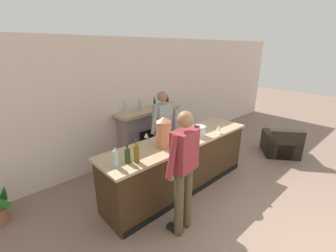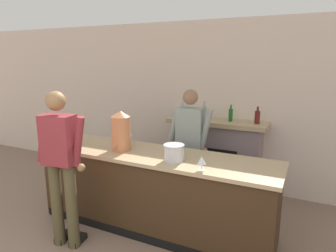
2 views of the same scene
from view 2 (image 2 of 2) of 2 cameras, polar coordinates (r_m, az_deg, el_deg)
wall_back_panel at (r=5.08m, az=8.39°, el=3.91°), size 12.00×0.07×2.75m
bar_counter at (r=3.88m, az=-2.72°, el=-12.22°), size 3.07×0.79×1.00m
fireplace_stone at (r=4.96m, az=9.12°, el=-5.46°), size 1.56×0.52×1.51m
potted_plant_corner at (r=6.38m, az=-18.91°, el=-4.41°), size 0.43×0.45×0.71m
person_customer at (r=3.53m, az=-19.69°, el=-6.74°), size 0.65×0.34×1.81m
person_bartender at (r=4.25m, az=4.09°, el=-3.47°), size 0.66×0.32×1.73m
copper_dispenser at (r=3.82m, az=-8.95°, el=-0.86°), size 0.25×0.28×0.50m
ice_bucket_steel at (r=3.40m, az=1.14°, el=-5.10°), size 0.24×0.24×0.19m
wine_bottle_riesling_slim at (r=4.26m, az=-17.58°, el=-1.69°), size 0.08×0.08×0.27m
wine_bottle_cabernet_heavy at (r=4.38m, az=-19.21°, el=-1.20°), size 0.08×0.08×0.31m
wine_bottle_merlot_tall at (r=4.13m, az=-17.33°, el=-1.70°), size 0.08×0.08×0.35m
wine_glass_by_dispenser at (r=4.17m, az=-7.37°, el=-1.49°), size 0.08×0.08×0.17m
wine_glass_front_left at (r=3.13m, az=6.43°, el=-6.57°), size 0.09×0.09×0.16m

